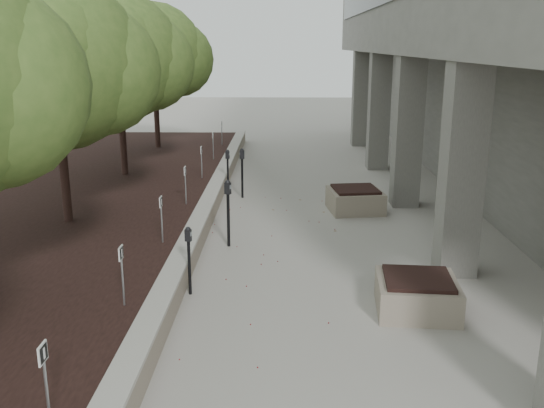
# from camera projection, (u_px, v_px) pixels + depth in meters

# --- Properties ---
(retaining_wall) EXTENTS (0.39, 26.00, 0.50)m
(retaining_wall) POSITION_uv_depth(u_px,v_px,m) (205.00, 215.00, 14.50)
(retaining_wall) COLOR gray
(retaining_wall) RESTS_ON ground
(planting_bed) EXTENTS (7.00, 26.00, 0.40)m
(planting_bed) POSITION_uv_depth(u_px,v_px,m) (55.00, 216.00, 14.58)
(planting_bed) COLOR black
(planting_bed) RESTS_ON ground
(crabapple_tree_3) EXTENTS (4.60, 4.00, 5.44)m
(crabapple_tree_3) POSITION_uv_depth(u_px,v_px,m) (57.00, 100.00, 12.84)
(crabapple_tree_3) COLOR #3E5D23
(crabapple_tree_3) RESTS_ON planting_bed
(crabapple_tree_4) EXTENTS (4.60, 4.00, 5.44)m
(crabapple_tree_4) POSITION_uv_depth(u_px,v_px,m) (119.00, 84.00, 17.67)
(crabapple_tree_4) COLOR #3E5D23
(crabapple_tree_4) RESTS_ON planting_bed
(crabapple_tree_5) EXTENTS (4.60, 4.00, 5.44)m
(crabapple_tree_5) POSITION_uv_depth(u_px,v_px,m) (155.00, 76.00, 22.49)
(crabapple_tree_5) COLOR #3E5D23
(crabapple_tree_5) RESTS_ON planting_bed
(parking_sign_2) EXTENTS (0.04, 0.22, 0.96)m
(parking_sign_2) POSITION_uv_depth(u_px,v_px,m) (46.00, 386.00, 6.14)
(parking_sign_2) COLOR black
(parking_sign_2) RESTS_ON planting_bed
(parking_sign_3) EXTENTS (0.04, 0.22, 0.96)m
(parking_sign_3) POSITION_uv_depth(u_px,v_px,m) (122.00, 276.00, 9.03)
(parking_sign_3) COLOR black
(parking_sign_3) RESTS_ON planting_bed
(parking_sign_4) EXTENTS (0.04, 0.22, 0.96)m
(parking_sign_4) POSITION_uv_depth(u_px,v_px,m) (162.00, 220.00, 11.93)
(parking_sign_4) COLOR black
(parking_sign_4) RESTS_ON planting_bed
(parking_sign_5) EXTENTS (0.04, 0.22, 0.96)m
(parking_sign_5) POSITION_uv_depth(u_px,v_px,m) (186.00, 185.00, 14.83)
(parking_sign_5) COLOR black
(parking_sign_5) RESTS_ON planting_bed
(parking_sign_6) EXTENTS (0.04, 0.22, 0.96)m
(parking_sign_6) POSITION_uv_depth(u_px,v_px,m) (202.00, 162.00, 17.72)
(parking_sign_6) COLOR black
(parking_sign_6) RESTS_ON planting_bed
(parking_sign_7) EXTENTS (0.04, 0.22, 0.96)m
(parking_sign_7) POSITION_uv_depth(u_px,v_px,m) (213.00, 146.00, 20.62)
(parking_sign_7) COLOR black
(parking_sign_7) RESTS_ON planting_bed
(parking_sign_8) EXTENTS (0.04, 0.22, 0.96)m
(parking_sign_8) POSITION_uv_depth(u_px,v_px,m) (222.00, 133.00, 23.51)
(parking_sign_8) COLOR black
(parking_sign_8) RESTS_ON planting_bed
(parking_meter_2) EXTENTS (0.14, 0.12, 1.25)m
(parking_meter_2) POSITION_uv_depth(u_px,v_px,m) (189.00, 261.00, 10.38)
(parking_meter_2) COLOR black
(parking_meter_2) RESTS_ON ground
(parking_meter_3) EXTENTS (0.18, 0.15, 1.49)m
(parking_meter_3) POSITION_uv_depth(u_px,v_px,m) (228.00, 213.00, 12.86)
(parking_meter_3) COLOR black
(parking_meter_3) RESTS_ON ground
(parking_meter_4) EXTENTS (0.16, 0.14, 1.44)m
(parking_meter_4) POSITION_uv_depth(u_px,v_px,m) (242.00, 173.00, 16.97)
(parking_meter_4) COLOR black
(parking_meter_4) RESTS_ON ground
(parking_meter_5) EXTENTS (0.15, 0.12, 1.31)m
(parking_meter_5) POSITION_uv_depth(u_px,v_px,m) (228.00, 171.00, 17.53)
(parking_meter_5) COLOR black
(parking_meter_5) RESTS_ON ground
(planter_front) EXTENTS (1.39, 1.39, 0.60)m
(planter_front) POSITION_uv_depth(u_px,v_px,m) (417.00, 294.00, 9.81)
(planter_front) COLOR gray
(planter_front) RESTS_ON ground
(planter_back) EXTENTS (1.50, 1.50, 0.62)m
(planter_back) POSITION_uv_depth(u_px,v_px,m) (355.00, 199.00, 15.73)
(planter_back) COLOR gray
(planter_back) RESTS_ON ground
(berry_scatter) EXTENTS (3.30, 14.10, 0.02)m
(berry_scatter) POSITION_uv_depth(u_px,v_px,m) (272.00, 291.00, 10.67)
(berry_scatter) COLOR maroon
(berry_scatter) RESTS_ON ground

